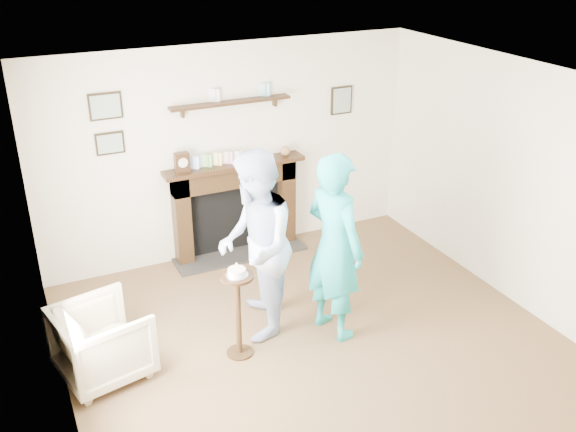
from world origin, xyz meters
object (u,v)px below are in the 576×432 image
at_px(armchair, 107,373).
at_px(man, 257,329).
at_px(woman, 332,329).
at_px(pedestal_table, 238,299).

relative_size(armchair, man, 0.40).
distance_m(woman, pedestal_table, 1.13).
xyz_separation_m(man, pedestal_table, (-0.30, -0.29, 0.59)).
bearing_deg(man, woman, 85.14).
xyz_separation_m(armchair, woman, (2.15, -0.27, 0.00)).
xyz_separation_m(woman, pedestal_table, (-0.97, 0.03, 0.59)).
distance_m(armchair, man, 1.48).
relative_size(man, woman, 1.00).
height_order(woman, pedestal_table, pedestal_table).
height_order(man, woman, man).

